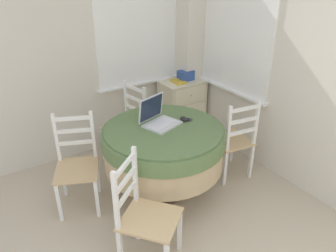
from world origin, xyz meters
TOP-DOWN VIEW (x-y plane):
  - corner_room_shell at (1.38, 1.97)m, footprint 4.60×4.92m
  - round_dining_table at (1.06, 1.78)m, footprint 1.17×1.17m
  - laptop at (1.07, 1.89)m, footprint 0.39×0.37m
  - computer_mouse at (1.31, 1.80)m, footprint 0.06×0.09m
  - cell_phone at (1.35, 1.81)m, footprint 0.10×0.12m
  - dining_chair_near_back_window at (1.08, 2.62)m, footprint 0.49×0.47m
  - dining_chair_near_right_window at (1.88, 1.68)m, footprint 0.45×0.48m
  - dining_chair_camera_near at (0.50, 1.18)m, footprint 0.57×0.58m
  - dining_chair_left_flank at (0.30, 2.13)m, footprint 0.53×0.55m
  - corner_cabinet at (2.02, 2.82)m, footprint 0.58×0.42m
  - storage_box at (2.07, 2.83)m, footprint 0.19×0.14m
  - book_on_cabinet at (1.93, 2.80)m, footprint 0.14×0.21m

SIDE VIEW (x-z plane):
  - corner_cabinet at x=2.02m, z-range 0.00..0.77m
  - dining_chair_near_back_window at x=1.08m, z-range -0.03..0.90m
  - dining_chair_near_right_window at x=1.88m, z-range -0.03..0.90m
  - dining_chair_camera_near at x=0.50m, z-range -0.03..0.90m
  - dining_chair_left_flank at x=0.30m, z-range -0.03..0.90m
  - round_dining_table at x=1.06m, z-range 0.21..0.99m
  - book_on_cabinet at x=1.93m, z-range 0.76..0.79m
  - cell_phone at x=1.35m, z-range 0.78..0.79m
  - computer_mouse at x=1.31m, z-range 0.78..0.82m
  - storage_box at x=2.07m, z-range 0.76..0.89m
  - laptop at x=1.07m, z-range 0.70..0.97m
  - corner_room_shell at x=1.38m, z-range 0.00..2.55m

